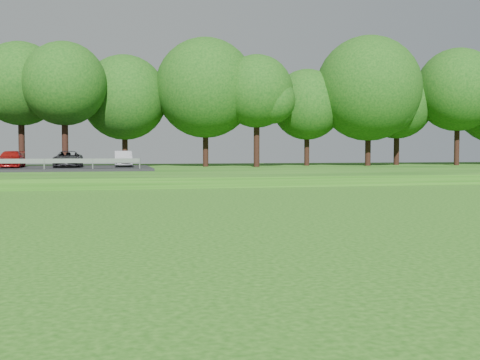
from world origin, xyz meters
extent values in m
cube|color=#16480D|center=(0.00, 34.00, 0.30)|extent=(130.00, 30.00, 0.60)
cube|color=gray|center=(0.00, 20.00, 0.02)|extent=(130.00, 1.60, 0.04)
imported|color=#9C1111|center=(-22.00, 33.00, 1.38)|extent=(1.68, 4.14, 1.20)
imported|color=#343338|center=(-18.00, 33.00, 1.38)|extent=(1.99, 4.32, 1.20)
imported|color=#A2A4A9|center=(-14.00, 33.00, 1.38)|extent=(1.27, 3.64, 1.20)
camera|label=1|loc=(-15.13, -13.06, 2.15)|focal=45.00mm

